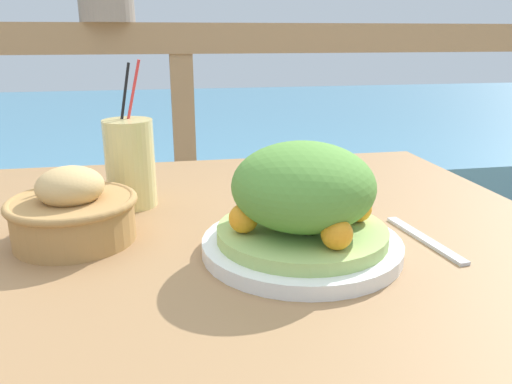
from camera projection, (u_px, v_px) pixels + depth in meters
name	position (u px, v px, depth m)	size (l,w,h in m)	color
patio_table	(213.00, 283.00, 0.83)	(1.12, 0.88, 0.77)	#997047
railing_fence	(183.00, 114.00, 1.60)	(2.80, 0.08, 1.09)	#937551
sea_backdrop	(172.00, 141.00, 4.12)	(12.00, 4.00, 0.44)	teal
salad_plate	(303.00, 206.00, 0.68)	(0.28, 0.28, 0.16)	white
drink_glass	(130.00, 163.00, 0.87)	(0.09, 0.09, 0.25)	#DBCC7F
bread_basket	(73.00, 211.00, 0.73)	(0.19, 0.19, 0.11)	#AD7F47
knife	(424.00, 239.00, 0.74)	(0.04, 0.18, 0.00)	silver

